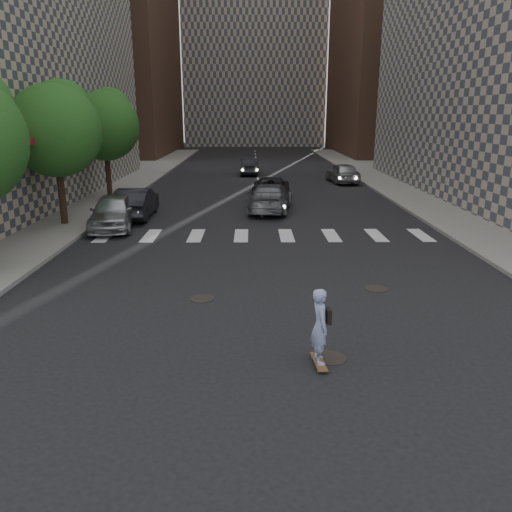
% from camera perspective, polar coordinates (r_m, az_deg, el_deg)
% --- Properties ---
extents(ground, '(160.00, 160.00, 0.00)m').
position_cam_1_polar(ground, '(13.56, 1.84, -6.71)').
color(ground, black).
rests_on(ground, ground).
extents(sidewalk_left, '(13.00, 80.00, 0.15)m').
position_cam_1_polar(sidewalk_left, '(35.73, -23.68, 6.42)').
color(sidewalk_left, gray).
rests_on(sidewalk_left, ground).
extents(sidewalk_right, '(13.00, 80.00, 0.15)m').
position_cam_1_polar(sidewalk_right, '(36.18, 24.20, 6.46)').
color(sidewalk_right, gray).
rests_on(sidewalk_right, ground).
extents(tower_right, '(18.00, 24.00, 36.00)m').
position_cam_1_polar(tower_right, '(71.69, 17.93, 25.64)').
color(tower_right, brown).
rests_on(tower_right, ground).
extents(tree_b, '(4.20, 4.20, 6.60)m').
position_cam_1_polar(tree_b, '(25.25, -21.84, 13.61)').
color(tree_b, '#382619').
rests_on(tree_b, sidewalk_left).
extents(tree_c, '(4.20, 4.20, 6.60)m').
position_cam_1_polar(tree_c, '(32.86, -16.81, 14.38)').
color(tree_c, '#382619').
rests_on(tree_c, sidewalk_left).
extents(manhole_a, '(0.70, 0.70, 0.02)m').
position_cam_1_polar(manhole_a, '(11.42, 8.52, -11.45)').
color(manhole_a, black).
rests_on(manhole_a, ground).
extents(manhole_b, '(0.70, 0.70, 0.02)m').
position_cam_1_polar(manhole_b, '(14.73, -6.17, -4.86)').
color(manhole_b, black).
rests_on(manhole_b, ground).
extents(manhole_c, '(0.70, 0.70, 0.02)m').
position_cam_1_polar(manhole_c, '(15.89, 13.55, -3.65)').
color(manhole_c, black).
rests_on(manhole_c, ground).
extents(skateboarder, '(0.46, 0.90, 1.75)m').
position_cam_1_polar(skateboarder, '(10.71, 7.36, -7.94)').
color(skateboarder, brown).
rests_on(skateboarder, ground).
extents(silver_sedan, '(2.40, 4.85, 1.59)m').
position_cam_1_polar(silver_sedan, '(24.28, -16.00, 4.89)').
color(silver_sedan, '#AAADB1').
rests_on(silver_sedan, ground).
extents(traffic_car_a, '(1.72, 4.72, 1.54)m').
position_cam_1_polar(traffic_car_a, '(26.56, -13.56, 5.93)').
color(traffic_car_a, black).
rests_on(traffic_car_a, ground).
extents(traffic_car_b, '(2.83, 5.47, 1.52)m').
position_cam_1_polar(traffic_car_b, '(27.54, 1.66, 6.69)').
color(traffic_car_b, slate).
rests_on(traffic_car_b, ground).
extents(traffic_car_c, '(2.55, 5.06, 1.37)m').
position_cam_1_polar(traffic_car_c, '(31.72, 1.74, 7.81)').
color(traffic_car_c, black).
rests_on(traffic_car_c, ground).
extents(traffic_car_d, '(2.25, 4.70, 1.55)m').
position_cam_1_polar(traffic_car_d, '(39.49, 9.87, 9.35)').
color(traffic_car_d, '#A6A9AD').
rests_on(traffic_car_d, ground).
extents(traffic_car_e, '(1.55, 4.37, 1.44)m').
position_cam_1_polar(traffic_car_e, '(44.20, -0.72, 10.21)').
color(traffic_car_e, black).
rests_on(traffic_car_e, ground).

